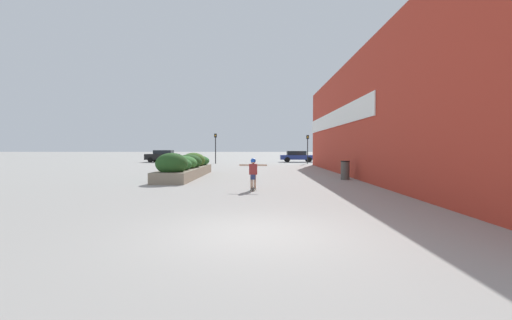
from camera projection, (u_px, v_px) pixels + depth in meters
name	position (u px, v px, depth m)	size (l,w,h in m)	color
ground_plane	(255.00, 233.00, 7.25)	(300.00, 300.00, 0.00)	gray
building_wall_right	(359.00, 117.00, 20.12)	(0.67, 32.04, 7.30)	#B23323
planter_box	(187.00, 166.00, 21.20)	(1.77, 9.19, 1.55)	gray
skateboard	(253.00, 189.00, 14.53)	(0.25, 0.77, 0.10)	black
skateboarder	(253.00, 170.00, 14.50)	(1.19, 0.22, 1.27)	tan
trash_bin	(345.00, 170.00, 19.48)	(0.51, 0.51, 1.07)	#514C47
car_leftmost	(359.00, 156.00, 46.71)	(4.28, 1.99, 1.43)	black
car_center_left	(163.00, 156.00, 43.44)	(4.09, 1.95, 1.52)	black
car_center_right	(297.00, 156.00, 43.71)	(4.43, 1.85, 1.42)	navy
traffic_light_left	(215.00, 143.00, 39.34)	(0.28, 0.30, 3.46)	black
traffic_light_right	(308.00, 144.00, 39.36)	(0.28, 0.30, 3.29)	black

